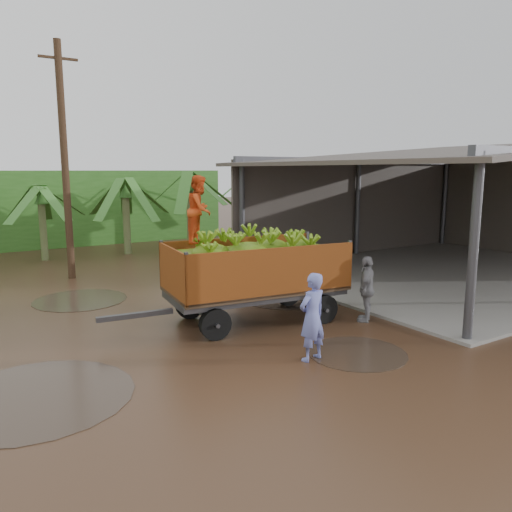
{
  "coord_description": "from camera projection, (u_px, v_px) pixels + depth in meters",
  "views": [
    {
      "loc": [
        -3.95,
        -9.91,
        3.61
      ],
      "look_at": [
        2.62,
        0.49,
        1.49
      ],
      "focal_mm": 35.0,
      "sensor_mm": 36.0,
      "label": 1
    }
  ],
  "objects": [
    {
      "name": "ground",
      "position": [
        167.0,
        337.0,
        10.95
      ],
      "size": [
        100.0,
        100.0,
        0.0
      ],
      "primitive_type": "plane",
      "color": "black",
      "rests_on": "ground"
    },
    {
      "name": "banana_trailer",
      "position": [
        254.0,
        269.0,
        11.92
      ],
      "size": [
        5.87,
        2.49,
        3.5
      ],
      "rotation": [
        0.0,
        0.0,
        -0.12
      ],
      "color": "#AB5218",
      "rests_on": "ground"
    },
    {
      "name": "man_blue",
      "position": [
        312.0,
        317.0,
        9.48
      ],
      "size": [
        0.68,
        0.5,
        1.72
      ],
      "primitive_type": "imported",
      "rotation": [
        0.0,
        0.0,
        3.28
      ],
      "color": "#6F78CA",
      "rests_on": "ground"
    },
    {
      "name": "man_grey",
      "position": [
        367.0,
        289.0,
        12.0
      ],
      "size": [
        0.98,
        0.88,
        1.6
      ],
      "primitive_type": "imported",
      "rotation": [
        0.0,
        0.0,
        3.8
      ],
      "color": "gray",
      "rests_on": "ground"
    },
    {
      "name": "packing_shed",
      "position": [
        449.0,
        201.0,
        18.19
      ],
      "size": [
        12.78,
        10.8,
        4.76
      ],
      "color": "gray",
      "rests_on": "ground"
    },
    {
      "name": "utility_pole",
      "position": [
        65.0,
        161.0,
        16.27
      ],
      "size": [
        1.2,
        0.24,
        7.68
      ],
      "color": "#47301E",
      "rests_on": "ground"
    }
  ]
}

